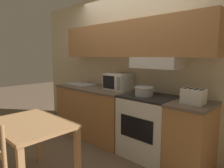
{
  "coord_description": "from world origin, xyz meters",
  "views": [
    {
      "loc": [
        2.06,
        -2.7,
        1.47
      ],
      "look_at": [
        0.05,
        -0.57,
        1.05
      ],
      "focal_mm": 32.0,
      "sensor_mm": 36.0,
      "label": 1
    }
  ],
  "objects_px": {
    "microwave": "(118,82)",
    "toaster": "(193,96)",
    "sink_basin": "(81,84)",
    "dining_table": "(31,133)",
    "cooking_pot": "(144,91)",
    "stove_range": "(149,126)"
  },
  "relations": [
    {
      "from": "cooking_pot",
      "to": "sink_basin",
      "type": "relative_size",
      "value": 0.64
    },
    {
      "from": "toaster",
      "to": "cooking_pot",
      "type": "bearing_deg",
      "value": -179.07
    },
    {
      "from": "stove_range",
      "to": "toaster",
      "type": "distance_m",
      "value": 0.83
    },
    {
      "from": "microwave",
      "to": "toaster",
      "type": "distance_m",
      "value": 1.32
    },
    {
      "from": "cooking_pot",
      "to": "stove_range",
      "type": "bearing_deg",
      "value": 37.68
    },
    {
      "from": "stove_range",
      "to": "microwave",
      "type": "distance_m",
      "value": 0.91
    },
    {
      "from": "toaster",
      "to": "sink_basin",
      "type": "bearing_deg",
      "value": 179.27
    },
    {
      "from": "cooking_pot",
      "to": "microwave",
      "type": "distance_m",
      "value": 0.64
    },
    {
      "from": "sink_basin",
      "to": "dining_table",
      "type": "distance_m",
      "value": 1.79
    },
    {
      "from": "dining_table",
      "to": "stove_range",
      "type": "bearing_deg",
      "value": 68.7
    },
    {
      "from": "microwave",
      "to": "sink_basin",
      "type": "distance_m",
      "value": 0.89
    },
    {
      "from": "cooking_pot",
      "to": "toaster",
      "type": "distance_m",
      "value": 0.69
    },
    {
      "from": "microwave",
      "to": "dining_table",
      "type": "distance_m",
      "value": 1.64
    },
    {
      "from": "cooking_pot",
      "to": "microwave",
      "type": "relative_size",
      "value": 0.86
    },
    {
      "from": "microwave",
      "to": "toaster",
      "type": "height_order",
      "value": "microwave"
    },
    {
      "from": "stove_range",
      "to": "sink_basin",
      "type": "bearing_deg",
      "value": -179.68
    },
    {
      "from": "microwave",
      "to": "sink_basin",
      "type": "xyz_separation_m",
      "value": [
        -0.88,
        -0.12,
        -0.12
      ]
    },
    {
      "from": "stove_range",
      "to": "cooking_pot",
      "type": "xyz_separation_m",
      "value": [
        -0.06,
        -0.05,
        0.52
      ]
    },
    {
      "from": "sink_basin",
      "to": "dining_table",
      "type": "height_order",
      "value": "sink_basin"
    },
    {
      "from": "stove_range",
      "to": "cooking_pot",
      "type": "height_order",
      "value": "cooking_pot"
    },
    {
      "from": "toaster",
      "to": "sink_basin",
      "type": "xyz_separation_m",
      "value": [
        -2.19,
        0.03,
        -0.07
      ]
    },
    {
      "from": "microwave",
      "to": "sink_basin",
      "type": "bearing_deg",
      "value": -172.47
    }
  ]
}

